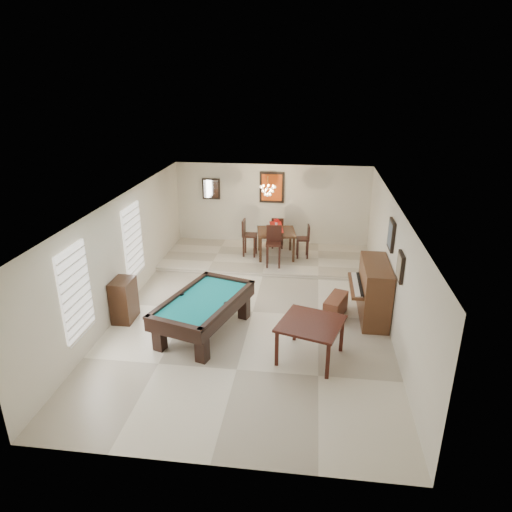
% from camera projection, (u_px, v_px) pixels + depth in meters
% --- Properties ---
extents(ground_plane, '(6.00, 9.00, 0.02)m').
position_uv_depth(ground_plane, '(253.00, 312.00, 10.52)').
color(ground_plane, beige).
extents(wall_back, '(6.00, 0.04, 2.60)m').
position_uv_depth(wall_back, '(272.00, 206.00, 14.19)').
color(wall_back, silver).
rests_on(wall_back, ground_plane).
extents(wall_front, '(6.00, 0.04, 2.60)m').
position_uv_depth(wall_front, '(206.00, 389.00, 5.88)').
color(wall_front, silver).
rests_on(wall_front, ground_plane).
extents(wall_left, '(0.04, 9.00, 2.60)m').
position_uv_depth(wall_left, '(122.00, 253.00, 10.39)').
color(wall_left, silver).
rests_on(wall_left, ground_plane).
extents(wall_right, '(0.04, 9.00, 2.60)m').
position_uv_depth(wall_right, '(392.00, 266.00, 9.69)').
color(wall_right, silver).
rests_on(wall_right, ground_plane).
extents(ceiling, '(6.00, 9.00, 0.04)m').
position_uv_depth(ceiling, '(252.00, 202.00, 9.56)').
color(ceiling, white).
rests_on(ceiling, wall_back).
extents(dining_step, '(6.00, 2.50, 0.12)m').
position_uv_depth(dining_step, '(267.00, 258.00, 13.49)').
color(dining_step, beige).
rests_on(dining_step, ground_plane).
extents(window_left_front, '(0.06, 1.00, 1.70)m').
position_uv_depth(window_left_front, '(76.00, 291.00, 8.32)').
color(window_left_front, white).
rests_on(window_left_front, wall_left).
extents(window_left_rear, '(0.06, 1.00, 1.70)m').
position_uv_depth(window_left_rear, '(133.00, 241.00, 10.90)').
color(window_left_rear, white).
rests_on(window_left_rear, wall_left).
extents(pool_table, '(1.88, 2.59, 0.78)m').
position_uv_depth(pool_table, '(204.00, 316.00, 9.53)').
color(pool_table, black).
rests_on(pool_table, ground_plane).
extents(square_table, '(1.40, 1.40, 0.77)m').
position_uv_depth(square_table, '(310.00, 340.00, 8.66)').
color(square_table, black).
rests_on(square_table, ground_plane).
extents(upright_piano, '(0.87, 1.56, 1.30)m').
position_uv_depth(upright_piano, '(367.00, 291.00, 10.07)').
color(upright_piano, brown).
rests_on(upright_piano, ground_plane).
extents(piano_bench, '(0.60, 0.92, 0.48)m').
position_uv_depth(piano_bench, '(335.00, 306.00, 10.25)').
color(piano_bench, brown).
rests_on(piano_bench, ground_plane).
extents(apothecary_chest, '(0.43, 0.64, 0.96)m').
position_uv_depth(apothecary_chest, '(124.00, 300.00, 10.02)').
color(apothecary_chest, black).
rests_on(apothecary_chest, ground_plane).
extents(dining_table, '(1.23, 1.23, 0.89)m').
position_uv_depth(dining_table, '(276.00, 242.00, 13.31)').
color(dining_table, black).
rests_on(dining_table, dining_step).
extents(flower_vase, '(0.17, 0.17, 0.27)m').
position_uv_depth(flower_vase, '(276.00, 223.00, 13.09)').
color(flower_vase, '#BA100F').
rests_on(flower_vase, dining_table).
extents(dining_chair_south, '(0.44, 0.44, 1.13)m').
position_uv_depth(dining_chair_south, '(274.00, 247.00, 12.56)').
color(dining_chair_south, black).
rests_on(dining_chair_south, dining_step).
extents(dining_chair_north, '(0.37, 0.37, 0.98)m').
position_uv_depth(dining_chair_north, '(278.00, 232.00, 13.99)').
color(dining_chair_north, black).
rests_on(dining_chair_north, dining_step).
extents(dining_chair_west, '(0.41, 0.41, 1.08)m').
position_uv_depth(dining_chair_west, '(250.00, 238.00, 13.33)').
color(dining_chair_west, black).
rests_on(dining_chair_west, dining_step).
extents(dining_chair_east, '(0.39, 0.39, 0.97)m').
position_uv_depth(dining_chair_east, '(303.00, 241.00, 13.22)').
color(dining_chair_east, black).
rests_on(dining_chair_east, dining_step).
extents(chandelier, '(0.44, 0.44, 0.60)m').
position_uv_depth(chandelier, '(268.00, 187.00, 12.66)').
color(chandelier, '#FFE5B2').
rests_on(chandelier, ceiling).
extents(back_painting, '(0.75, 0.06, 0.95)m').
position_uv_depth(back_painting, '(272.00, 187.00, 13.93)').
color(back_painting, '#D84C14').
rests_on(back_painting, wall_back).
extents(back_mirror, '(0.55, 0.06, 0.65)m').
position_uv_depth(back_mirror, '(211.00, 189.00, 14.19)').
color(back_mirror, white).
rests_on(back_mirror, wall_back).
extents(right_picture_upper, '(0.06, 0.55, 0.65)m').
position_uv_depth(right_picture_upper, '(391.00, 235.00, 9.75)').
color(right_picture_upper, slate).
rests_on(right_picture_upper, wall_right).
extents(right_picture_lower, '(0.06, 0.45, 0.55)m').
position_uv_depth(right_picture_lower, '(400.00, 267.00, 8.62)').
color(right_picture_lower, gray).
rests_on(right_picture_lower, wall_right).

